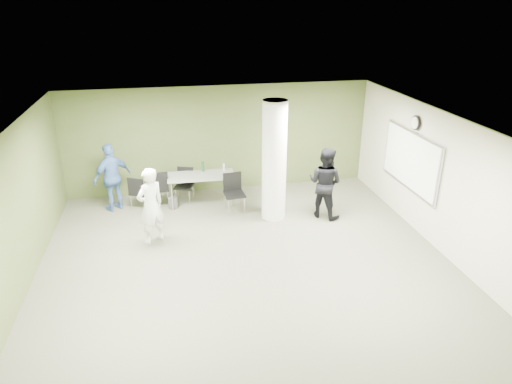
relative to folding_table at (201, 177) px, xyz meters
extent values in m
plane|color=#525342|center=(0.59, -3.08, -0.73)|extent=(8.00, 8.00, 0.00)
plane|color=white|center=(0.59, -3.08, 2.07)|extent=(8.00, 8.00, 0.00)
cube|color=#4B5929|center=(0.59, 0.92, 0.67)|extent=(8.00, 2.80, 0.02)
cube|color=#4B5929|center=(-3.41, -3.08, 0.67)|extent=(0.02, 8.00, 2.80)
cube|color=beige|center=(4.59, -3.08, 0.67)|extent=(0.02, 8.00, 2.80)
cylinder|color=silver|center=(1.59, -1.08, 0.67)|extent=(0.56, 0.56, 2.80)
cube|color=silver|center=(4.52, -1.88, 0.77)|extent=(0.04, 2.30, 1.30)
cube|color=white|center=(4.50, -1.88, 0.77)|extent=(0.02, 2.20, 1.20)
cylinder|color=black|center=(4.52, -1.88, 1.62)|extent=(0.05, 0.32, 0.32)
cylinder|color=white|center=(4.49, -1.88, 1.62)|extent=(0.02, 0.26, 0.26)
cube|color=gray|center=(-0.01, -0.01, 0.03)|extent=(1.66, 0.75, 0.04)
cylinder|color=silver|center=(-0.76, -0.28, -0.36)|extent=(0.04, 0.04, 0.74)
cylinder|color=silver|center=(0.73, -0.31, -0.36)|extent=(0.04, 0.04, 0.74)
cylinder|color=silver|center=(-0.74, 0.29, -0.36)|extent=(0.04, 0.04, 0.74)
cylinder|color=silver|center=(0.74, 0.27, -0.36)|extent=(0.04, 0.04, 0.74)
cylinder|color=#164220|center=(0.06, 0.24, 0.17)|extent=(0.07, 0.07, 0.25)
cylinder|color=#B2B2B7|center=(0.59, 0.20, 0.14)|extent=(0.06, 0.06, 0.18)
cylinder|color=#4C4C4C|center=(-0.74, -0.12, -0.59)|extent=(0.24, 0.24, 0.28)
cube|color=black|center=(-1.52, 0.06, -0.32)|extent=(0.56, 0.56, 0.05)
cube|color=black|center=(-1.60, -0.11, -0.09)|extent=(0.38, 0.20, 0.41)
cylinder|color=silver|center=(-1.28, 0.15, -0.54)|extent=(0.02, 0.02, 0.39)
cylinder|color=silver|center=(-1.60, 0.29, -0.54)|extent=(0.02, 0.02, 0.39)
cylinder|color=silver|center=(-1.43, -0.17, -0.54)|extent=(0.02, 0.02, 0.39)
cylinder|color=silver|center=(-1.75, -0.02, -0.54)|extent=(0.02, 0.02, 0.39)
cube|color=black|center=(-1.07, 0.09, -0.27)|extent=(0.52, 0.52, 0.05)
cube|color=black|center=(-1.05, -0.13, -0.01)|extent=(0.46, 0.08, 0.47)
cylinder|color=silver|center=(-0.89, 0.31, -0.51)|extent=(0.02, 0.02, 0.45)
cylinder|color=silver|center=(-1.28, 0.27, -0.51)|extent=(0.02, 0.02, 0.45)
cylinder|color=silver|center=(-0.85, -0.09, -0.51)|extent=(0.02, 0.02, 0.45)
cylinder|color=silver|center=(-1.25, -0.12, -0.51)|extent=(0.02, 0.02, 0.45)
cube|color=black|center=(-0.44, 0.21, -0.31)|extent=(0.55, 0.55, 0.05)
cube|color=black|center=(-0.37, 0.40, -0.08)|extent=(0.40, 0.17, 0.42)
cylinder|color=silver|center=(-0.67, 0.11, -0.53)|extent=(0.02, 0.02, 0.40)
cylinder|color=silver|center=(-0.33, -0.01, -0.53)|extent=(0.02, 0.02, 0.40)
cylinder|color=silver|center=(-0.55, 0.44, -0.53)|extent=(0.02, 0.02, 0.40)
cylinder|color=silver|center=(-0.21, 0.32, -0.53)|extent=(0.02, 0.02, 0.40)
cube|color=black|center=(0.73, -0.63, -0.28)|extent=(0.51, 0.51, 0.05)
cube|color=black|center=(0.71, -0.42, -0.02)|extent=(0.45, 0.08, 0.46)
cylinder|color=silver|center=(0.55, -0.84, -0.51)|extent=(0.02, 0.02, 0.44)
cylinder|color=silver|center=(0.94, -0.81, -0.51)|extent=(0.02, 0.02, 0.44)
cylinder|color=silver|center=(0.52, -0.45, -0.51)|extent=(0.02, 0.02, 0.44)
cylinder|color=silver|center=(0.91, -0.42, -0.51)|extent=(0.02, 0.02, 0.44)
imported|color=white|center=(-1.20, -1.75, 0.10)|extent=(0.73, 0.67, 1.67)
imported|color=black|center=(2.77, -1.27, 0.12)|extent=(1.04, 1.04, 1.70)
imported|color=#4369A6|center=(-2.13, 0.08, 0.11)|extent=(1.04, 0.90, 1.68)
camera|label=1|loc=(-0.74, -10.62, 4.11)|focal=32.00mm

